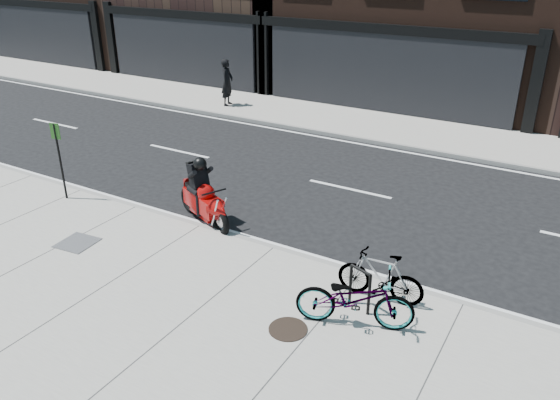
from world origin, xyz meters
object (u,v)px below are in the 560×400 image
Objects in this scene: motorcycle at (205,199)px; sign_post at (59,154)px; pedestrian at (227,82)px; manhole_cover at (288,329)px; bike_rack at (360,285)px; bicycle_rear at (380,276)px; bicycle_front at (355,299)px; utility_grate at (77,243)px.

motorcycle is 3.98m from sign_post.
pedestrian is 14.75m from manhole_cover.
pedestrian is at bearing 89.46° from sign_post.
manhole_cover is (-0.78, -1.15, -0.47)m from bike_rack.
motorcycle reaches higher than bicycle_rear.
pedestrian is (-5.66, 8.78, 0.39)m from motorcycle.
bicycle_front is 0.94m from bicycle_rear.
bicycle_front reaches higher than manhole_cover.
sign_post is at bearing 178.02° from pedestrian.
sign_post is at bearing 144.92° from utility_grate.
sign_post is (-2.12, 1.49, 1.18)m from utility_grate.
motorcycle is at bearing -159.92° from pedestrian.
bicycle_front is at bearing -18.28° from sign_post.
pedestrian is (-10.25, 10.67, 0.40)m from bicycle_front.
sign_post is (-7.54, 1.72, 1.18)m from manhole_cover.
sign_post reaches higher than bike_rack.
pedestrian is 2.47× the size of utility_grate.
motorcycle is 2.77× the size of utility_grate.
bike_rack is 0.41× the size of sign_post.
sign_post is (-8.32, 0.57, 0.70)m from bike_rack.
pedestrian reaches higher than manhole_cover.
motorcycle is (-4.69, 0.96, 0.06)m from bicycle_rear.
manhole_cover is 0.33× the size of sign_post.
bicycle_front is at bearing -77.22° from bike_rack.
manhole_cover is 0.88× the size of utility_grate.
bicycle_rear is at bearing 58.96° from manhole_cover.
bicycle_front is 1.07× the size of pedestrian.
manhole_cover is (3.71, -2.58, -0.53)m from motorcycle.
manhole_cover is at bearing -153.21° from pedestrian.
sign_post reaches higher than bicycle_rear.
pedestrian reaches higher than bicycle_front.
manhole_cover is at bearing -35.81° from bicycle_rear.
manhole_cover is at bearing 108.41° from bicycle_front.
bicycle_front is 0.95× the size of motorcycle.
pedestrian reaches higher than bike_rack.
bicycle_rear is 1.95m from manhole_cover.
motorcycle is 2.95m from utility_grate.
motorcycle is 4.55m from manhole_cover.
sign_post is at bearing 176.08° from bike_rack.
sign_post is (-3.83, -0.86, 0.65)m from motorcycle.
bike_rack is 0.52× the size of bicycle_rear.
utility_grate is (-1.71, -2.35, -0.53)m from motorcycle.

